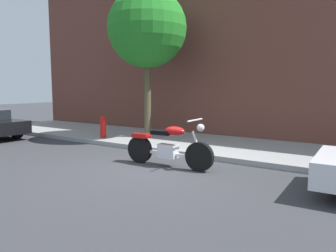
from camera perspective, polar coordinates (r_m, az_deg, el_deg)
ground_plane at (r=7.49m, az=-2.20°, el=-7.56°), size 60.00×60.00×0.00m
sidewalk at (r=10.11m, az=8.25°, el=-3.43°), size 20.17×3.32×0.14m
building_facade at (r=11.85m, az=12.72°, el=15.77°), size 20.17×0.50×7.46m
motorcycle at (r=7.60m, az=0.00°, el=-3.74°), size 2.30×0.70×1.16m
street_tree at (r=11.27m, az=-3.71°, el=16.73°), size 2.64×2.64×5.14m
fire_hydrant at (r=11.26m, az=-11.35°, el=-0.45°), size 0.20×0.20×0.91m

